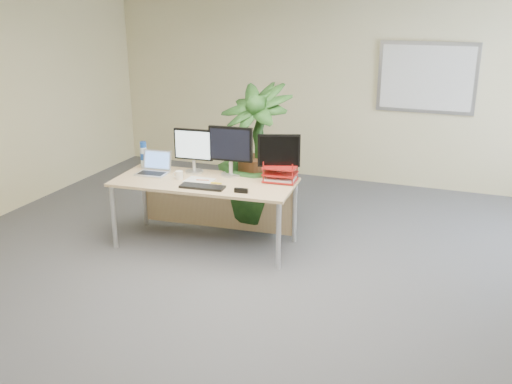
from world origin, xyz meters
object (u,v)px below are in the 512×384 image
at_px(desk, 208,191).
at_px(monitor_left, 193,148).
at_px(floor_plant, 255,166).
at_px(monitor_right, 231,148).
at_px(laptop, 154,168).

height_order(desk, monitor_left, monitor_left).
bearing_deg(monitor_left, floor_plant, 37.22).
xyz_separation_m(monitor_right, laptop, (-0.82, -0.22, -0.25)).
relative_size(desk, monitor_right, 3.65).
distance_m(monitor_left, monitor_right, 0.43).
xyz_separation_m(desk, floor_plant, (0.33, 0.56, 0.17)).
xyz_separation_m(desk, laptop, (-0.63, -0.05, 0.21)).
bearing_deg(monitor_left, monitor_right, 5.01).
relative_size(floor_plant, laptop, 4.25).
bearing_deg(desk, monitor_right, 40.12).
distance_m(floor_plant, monitor_left, 0.75).
relative_size(monitor_right, laptop, 1.53).
xyz_separation_m(floor_plant, laptop, (-0.96, -0.61, 0.04)).
relative_size(floor_plant, monitor_left, 3.08).
distance_m(desk, monitor_left, 0.51).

